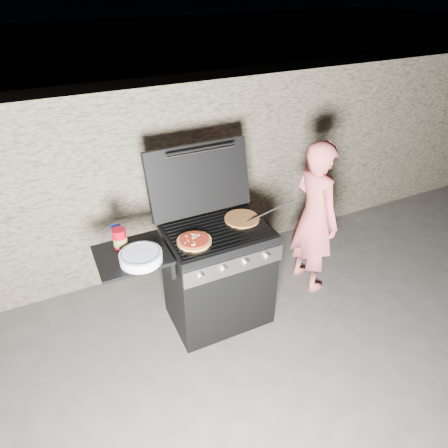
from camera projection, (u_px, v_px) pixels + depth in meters
name	position (u px, v px, depth m)	size (l,w,h in m)	color
ground	(219.00, 315.00, 3.54)	(50.00, 50.00, 0.00)	#3E3936
stone_wall	(173.00, 176.00, 3.85)	(8.00, 0.35, 1.80)	#7D7154
gas_grill	(190.00, 284.00, 3.20)	(1.34, 0.79, 0.91)	black
pizza_topped	(194.00, 240.00, 2.90)	(0.25, 0.25, 0.03)	tan
pizza_plain	(242.00, 219.00, 3.17)	(0.28, 0.28, 0.01)	#B37F42
sauce_jar	(120.00, 238.00, 2.83)	(0.10, 0.10, 0.15)	#9C0012
blue_carton	(117.00, 234.00, 2.89)	(0.07, 0.04, 0.14)	#1828BE
plate_stack	(141.00, 257.00, 2.72)	(0.29, 0.29, 0.07)	white
person	(315.00, 217.00, 3.55)	(0.53, 0.35, 1.45)	#DA5E5E
tongs	(269.00, 211.00, 3.18)	(0.01, 0.01, 0.50)	black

